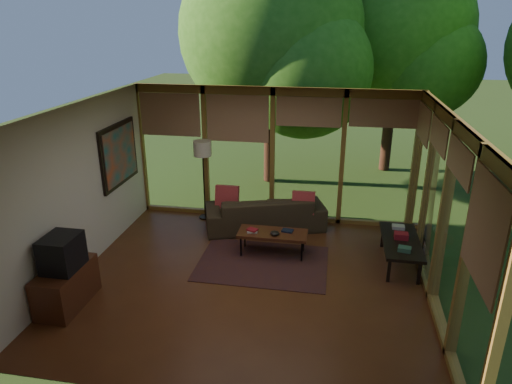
% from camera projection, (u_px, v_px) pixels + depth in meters
% --- Properties ---
extents(floor, '(5.50, 5.50, 0.00)m').
position_uv_depth(floor, '(249.00, 280.00, 7.26)').
color(floor, brown).
rests_on(floor, ground).
extents(ceiling, '(5.50, 5.50, 0.00)m').
position_uv_depth(ceiling, '(248.00, 112.00, 6.30)').
color(ceiling, white).
rests_on(ceiling, ground).
extents(wall_left, '(0.04, 5.00, 2.70)m').
position_uv_depth(wall_left, '(79.00, 191.00, 7.23)').
color(wall_left, silver).
rests_on(wall_left, ground).
extents(wall_front, '(5.50, 0.04, 2.70)m').
position_uv_depth(wall_front, '(201.00, 296.00, 4.48)').
color(wall_front, silver).
rests_on(wall_front, ground).
extents(window_wall_back, '(5.50, 0.12, 2.70)m').
position_uv_depth(window_wall_back, '(272.00, 156.00, 9.08)').
color(window_wall_back, olive).
rests_on(window_wall_back, ground).
extents(window_wall_right, '(0.12, 5.00, 2.70)m').
position_uv_depth(window_wall_right, '(443.00, 215.00, 6.34)').
color(window_wall_right, olive).
rests_on(window_wall_right, ground).
extents(tree_nw, '(4.27, 4.27, 5.72)m').
position_uv_depth(tree_nw, '(271.00, 33.00, 10.55)').
color(tree_nw, '#3B2015').
rests_on(tree_nw, ground).
extents(tree_ne, '(3.67, 3.67, 5.48)m').
position_uv_depth(tree_ne, '(398.00, 30.00, 11.42)').
color(tree_ne, '#3B2015').
rests_on(tree_ne, ground).
extents(rug, '(2.18, 1.54, 0.01)m').
position_uv_depth(rug, '(263.00, 263.00, 7.76)').
color(rug, maroon).
rests_on(rug, floor).
extents(sofa, '(2.48, 1.58, 0.67)m').
position_uv_depth(sofa, '(265.00, 212.00, 8.99)').
color(sofa, '#3B2E1D').
rests_on(sofa, floor).
extents(pillow_left, '(0.45, 0.24, 0.48)m').
position_uv_depth(pillow_left, '(227.00, 198.00, 8.97)').
color(pillow_left, maroon).
rests_on(pillow_left, sofa).
extents(pillow_right, '(0.43, 0.23, 0.45)m').
position_uv_depth(pillow_right, '(303.00, 203.00, 8.73)').
color(pillow_right, maroon).
rests_on(pillow_right, sofa).
extents(ct_book_lower, '(0.19, 0.15, 0.03)m').
position_uv_depth(ct_book_lower, '(252.00, 231.00, 7.94)').
color(ct_book_lower, '#BCB5AB').
rests_on(ct_book_lower, coffee_table).
extents(ct_book_upper, '(0.21, 0.19, 0.03)m').
position_uv_depth(ct_book_upper, '(252.00, 230.00, 7.92)').
color(ct_book_upper, maroon).
rests_on(ct_book_upper, coffee_table).
extents(ct_book_side, '(0.21, 0.17, 0.03)m').
position_uv_depth(ct_book_side, '(287.00, 231.00, 7.96)').
color(ct_book_side, black).
rests_on(ct_book_side, coffee_table).
extents(ct_bowl, '(0.16, 0.16, 0.07)m').
position_uv_depth(ct_bowl, '(275.00, 233.00, 7.82)').
color(ct_bowl, black).
rests_on(ct_bowl, coffee_table).
extents(media_cabinet, '(0.50, 1.00, 0.60)m').
position_uv_depth(media_cabinet, '(66.00, 286.00, 6.55)').
color(media_cabinet, '#522716').
rests_on(media_cabinet, floor).
extents(television, '(0.45, 0.55, 0.50)m').
position_uv_depth(television, '(62.00, 253.00, 6.35)').
color(television, black).
rests_on(television, media_cabinet).
extents(console_book_a, '(0.22, 0.18, 0.07)m').
position_uv_depth(console_book_a, '(405.00, 249.00, 7.21)').
color(console_book_a, '#345B47').
rests_on(console_book_a, side_console).
extents(console_book_b, '(0.23, 0.17, 0.10)m').
position_uv_depth(console_book_b, '(401.00, 236.00, 7.62)').
color(console_book_b, maroon).
rests_on(console_book_b, side_console).
extents(console_book_c, '(0.22, 0.16, 0.06)m').
position_uv_depth(console_book_c, '(398.00, 227.00, 7.99)').
color(console_book_c, '#BCB5AB').
rests_on(console_book_c, side_console).
extents(floor_lamp, '(0.36, 0.36, 1.65)m').
position_uv_depth(floor_lamp, '(203.00, 153.00, 9.06)').
color(floor_lamp, black).
rests_on(floor_lamp, floor).
extents(coffee_table, '(1.20, 0.50, 0.43)m').
position_uv_depth(coffee_table, '(273.00, 234.00, 7.94)').
color(coffee_table, '#522716').
rests_on(coffee_table, floor).
extents(side_console, '(0.60, 1.40, 0.46)m').
position_uv_depth(side_console, '(401.00, 242.00, 7.61)').
color(side_console, black).
rests_on(side_console, floor).
extents(wall_painting, '(0.06, 1.35, 1.15)m').
position_uv_depth(wall_painting, '(119.00, 154.00, 8.44)').
color(wall_painting, black).
rests_on(wall_painting, wall_left).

